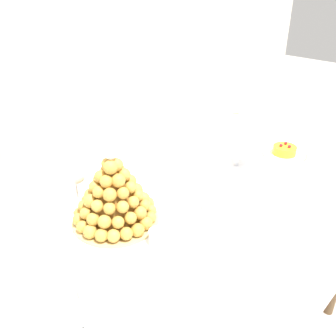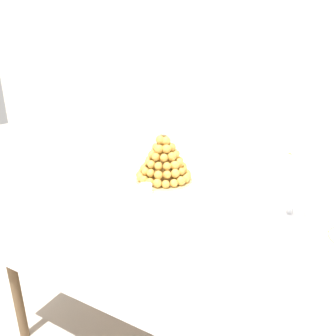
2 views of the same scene
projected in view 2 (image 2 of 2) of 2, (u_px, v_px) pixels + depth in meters
name	position (u px, v px, depth m)	size (l,w,h in m)	color
ground_plane	(187.00, 331.00, 1.59)	(12.00, 12.00, 0.00)	beige
backdrop_wall	(250.00, 74.00, 1.91)	(4.80, 0.10, 2.50)	silver
buffet_table	(190.00, 209.00, 1.36)	(1.62, 1.03, 0.78)	brown
serving_tray	(158.00, 186.00, 1.39)	(0.66, 0.40, 0.02)	white
croquembouche	(164.00, 161.00, 1.42)	(0.27, 0.27, 0.25)	tan
dessert_cup_left	(98.00, 180.00, 1.40)	(0.05, 0.05, 0.05)	silver
dessert_cup_mid_left	(146.00, 190.00, 1.30)	(0.05, 0.05, 0.05)	silver
dessert_cup_centre	(200.00, 201.00, 1.18)	(0.06, 0.06, 0.05)	silver
creme_brulee_ramekin	(123.00, 172.00, 1.51)	(0.08, 0.08, 0.03)	white
macaron_goblet	(295.00, 176.00, 1.10)	(0.14, 0.14, 0.25)	white
wine_glass	(175.00, 149.00, 1.56)	(0.08, 0.08, 0.16)	silver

